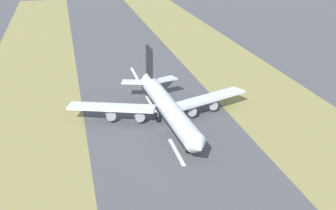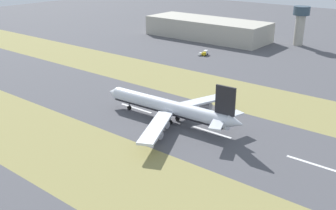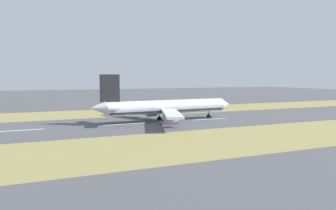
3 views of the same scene
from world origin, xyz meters
TOP-DOWN VIEW (x-y plane):
  - ground_plane at (0.00, 0.00)m, footprint 800.00×800.00m
  - grass_median_west at (-45.00, 0.00)m, footprint 40.00×600.00m
  - grass_median_east at (45.00, 0.00)m, footprint 40.00×600.00m
  - centreline_dash_near at (0.00, -62.63)m, footprint 1.20×18.00m
  - centreline_dash_mid at (0.00, -22.63)m, footprint 1.20×18.00m
  - centreline_dash_far at (0.00, 17.37)m, footprint 1.20×18.00m
  - airplane_main_jet at (-1.89, -4.53)m, footprint 64.06×67.19m

SIDE VIEW (x-z plane):
  - ground_plane at x=0.00m, z-range 0.00..0.00m
  - grass_median_west at x=-45.00m, z-range 0.00..0.01m
  - grass_median_east at x=45.00m, z-range 0.00..0.01m
  - centreline_dash_near at x=0.00m, z-range 0.00..0.01m
  - centreline_dash_mid at x=0.00m, z-range 0.00..0.01m
  - centreline_dash_far at x=0.00m, z-range 0.00..0.01m
  - airplane_main_jet at x=-1.89m, z-range -4.08..16.12m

